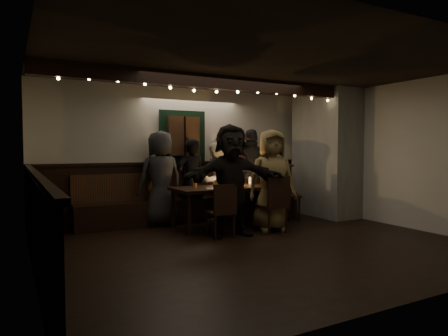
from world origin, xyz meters
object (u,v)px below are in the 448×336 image
chair_near_left (223,208)px  person_e (252,173)px  person_g (272,180)px  dining_table (229,190)px  person_b (191,180)px  high_top (276,185)px  person_d (233,173)px  person_f (231,180)px  chair_near_right (275,201)px  person_a (160,178)px  chair_end (282,190)px  person_c (215,181)px

chair_near_left → person_e: person_e is taller
person_g → dining_table: bearing=138.6°
person_b → person_g: (0.89, -1.39, 0.07)m
high_top → dining_table: bearing=-171.9°
chair_near_left → person_d: 1.83m
dining_table → person_f: person_f is taller
chair_near_left → chair_near_right: chair_near_right is taller
person_a → person_g: bearing=133.6°
chair_end → person_d: bearing=141.8°
chair_near_left → person_g: size_ratio=0.50×
dining_table → person_e: bearing=35.4°
chair_near_right → person_a: 2.15m
person_a → person_b: (0.62, 0.02, -0.07)m
chair_end → high_top: high_top is taller
dining_table → high_top: high_top is taller
chair_end → person_d: (-0.77, 0.61, 0.33)m
person_g → person_c: bearing=121.3°
chair_end → person_b: size_ratio=0.65×
person_a → person_d: size_ratio=0.94×
person_e → person_f: size_ratio=1.00×
person_g → person_d: bearing=103.3°
chair_near_right → person_b: 1.80m
chair_end → person_d: person_d is taller
dining_table → person_b: size_ratio=1.28×
person_a → person_d: person_d is taller
chair_end → person_c: bearing=154.2°
person_d → chair_near_left: bearing=48.6°
person_b → person_d: 0.90m
chair_end → person_e: person_e is taller
high_top → person_d: (-0.69, 0.52, 0.23)m
person_a → person_e: person_e is taller
chair_near_left → person_b: person_b is taller
chair_end → high_top: bearing=132.4°
person_a → person_f: bearing=111.8°
chair_near_right → person_b: (-0.83, 1.58, 0.26)m
person_g → chair_end: bearing=56.8°
person_b → person_e: person_e is taller
person_g → person_b: bearing=136.0°
high_top → person_d: person_d is taller
chair_end → person_c: person_c is taller
person_e → chair_near_left: bearing=67.7°
chair_near_left → person_c: size_ratio=0.56×
chair_near_left → person_c: 1.57m
chair_near_left → chair_end: size_ratio=0.83×
person_e → person_d: bearing=17.0°
high_top → chair_end: bearing=-47.6°
person_b → person_g: bearing=120.2°
chair_near_right → person_e: person_e is taller
chair_near_left → person_a: size_ratio=0.50×
person_e → person_g: bearing=95.0°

